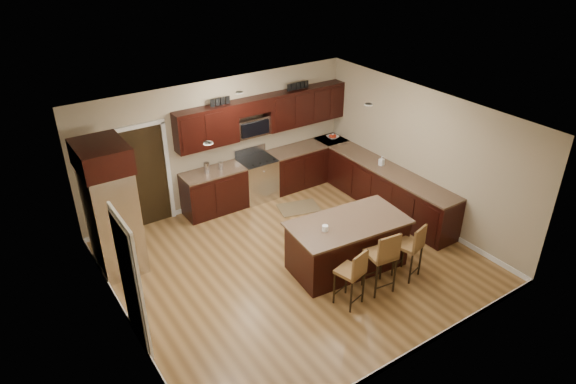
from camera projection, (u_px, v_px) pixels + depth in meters
floor at (295, 262)px, 9.24m from camera, size 6.00×6.00×0.00m
ceiling at (296, 121)px, 7.95m from camera, size 6.00×6.00×0.00m
wall_back at (220, 143)px, 10.60m from camera, size 6.00×0.00×6.00m
wall_left at (118, 255)px, 7.12m from camera, size 0.00×5.50×5.50m
wall_right at (421, 155)px, 10.06m from camera, size 0.00×5.50×5.50m
base_cabinets at (330, 182)px, 11.00m from camera, size 4.02×3.96×0.92m
upper_cabinets at (267, 113)px, 10.75m from camera, size 4.00×0.33×0.80m
range at (257, 178)px, 11.13m from camera, size 0.76×0.64×1.11m
microwave at (251, 126)px, 10.70m from camera, size 0.76×0.31×0.40m
doorway at (145, 177)px, 9.93m from camera, size 0.85×0.03×2.06m
pantry_door at (130, 285)px, 7.07m from camera, size 0.03×0.80×2.04m
letter_decor at (260, 93)px, 10.47m from camera, size 2.20×0.03×0.15m
island at (347, 246)px, 8.94m from camera, size 2.14×1.26×0.92m
stool_left at (353, 272)px, 7.94m from camera, size 0.47×0.47×1.03m
stool_mid at (383, 255)px, 8.20m from camera, size 0.48×0.48×1.14m
stool_right at (412, 246)px, 8.57m from camera, size 0.47×0.47×1.03m
refrigerator at (111, 207)px, 8.59m from camera, size 0.79×1.02×2.35m
floor_mat at (299, 208)px, 10.94m from camera, size 0.97×0.77×0.01m
fruit_bowl at (333, 137)px, 11.91m from camera, size 0.29×0.29×0.07m
soap_bottle at (382, 161)px, 10.62m from camera, size 0.11×0.11×0.20m
canister_tall at (207, 168)px, 10.30m from camera, size 0.12×0.12×0.22m
canister_short at (221, 166)px, 10.47m from camera, size 0.11×0.11×0.15m
island_jar at (325, 228)px, 8.44m from camera, size 0.10×0.10×0.10m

